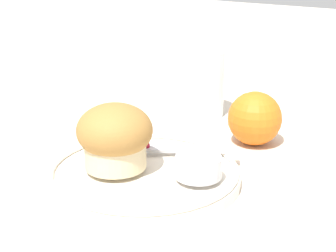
# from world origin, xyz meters

# --- Properties ---
(ground_plane) EXTENTS (3.00, 3.00, 0.00)m
(ground_plane) POSITION_xyz_m (0.00, 0.00, 0.00)
(ground_plane) COLOR beige
(plate) EXTENTS (0.22, 0.22, 0.02)m
(plate) POSITION_xyz_m (0.01, -0.02, 0.01)
(plate) COLOR silver
(plate) RESTS_ON ground_plane
(muffin) EXTENTS (0.09, 0.09, 0.08)m
(muffin) POSITION_xyz_m (-0.02, -0.03, 0.06)
(muffin) COLOR beige
(muffin) RESTS_ON plate
(cream_ramekin) EXTENTS (0.05, 0.05, 0.02)m
(cream_ramekin) POSITION_xyz_m (0.07, -0.01, 0.03)
(cream_ramekin) COLOR silver
(cream_ramekin) RESTS_ON plate
(berry_pair) EXTENTS (0.02, 0.01, 0.01)m
(berry_pair) POSITION_xyz_m (-0.02, 0.03, 0.03)
(berry_pair) COLOR maroon
(berry_pair) RESTS_ON plate
(butter_knife) EXTENTS (0.15, 0.09, 0.00)m
(butter_knife) POSITION_xyz_m (0.01, 0.04, 0.02)
(butter_knife) COLOR #B7B7BC
(butter_knife) RESTS_ON plate
(orange_fruit) EXTENTS (0.07, 0.07, 0.07)m
(orange_fruit) POSITION_xyz_m (0.08, 0.16, 0.04)
(orange_fruit) COLOR orange
(orange_fruit) RESTS_ON ground_plane
(juice_glass) EXTENTS (0.08, 0.08, 0.10)m
(juice_glass) POSITION_xyz_m (-0.05, 0.23, 0.05)
(juice_glass) COLOR silver
(juice_glass) RESTS_ON ground_plane
(folded_napkin) EXTENTS (0.12, 0.07, 0.01)m
(folded_napkin) POSITION_xyz_m (0.22, -0.00, 0.00)
(folded_napkin) COLOR #B2BCCC
(folded_napkin) RESTS_ON ground_plane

